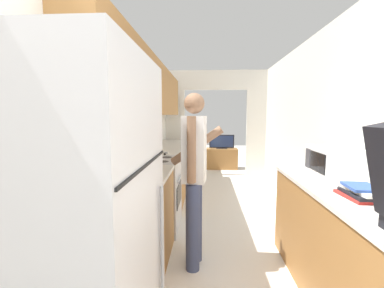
{
  "coord_description": "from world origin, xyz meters",
  "views": [
    {
      "loc": [
        -0.21,
        -0.48,
        1.46
      ],
      "look_at": [
        -0.42,
        3.3,
        1.04
      ],
      "focal_mm": 24.0,
      "sensor_mm": 36.0,
      "label": 1
    }
  ],
  "objects_px": {
    "range_oven": "(155,193)",
    "tv_cabinet": "(221,158)",
    "knife": "(165,153)",
    "television": "(222,142)",
    "book_stack": "(363,192)",
    "microwave": "(334,161)",
    "person": "(194,175)",
    "refrigerator": "(74,243)"
  },
  "relations": [
    {
      "from": "range_oven",
      "to": "tv_cabinet",
      "type": "distance_m",
      "value": 3.96
    },
    {
      "from": "refrigerator",
      "to": "tv_cabinet",
      "type": "height_order",
      "value": "refrigerator"
    },
    {
      "from": "refrigerator",
      "to": "microwave",
      "type": "xyz_separation_m",
      "value": [
        1.81,
        1.32,
        0.17
      ]
    },
    {
      "from": "refrigerator",
      "to": "microwave",
      "type": "height_order",
      "value": "refrigerator"
    },
    {
      "from": "television",
      "to": "person",
      "type": "bearing_deg",
      "value": -96.55
    },
    {
      "from": "person",
      "to": "knife",
      "type": "height_order",
      "value": "person"
    },
    {
      "from": "range_oven",
      "to": "person",
      "type": "distance_m",
      "value": 1.08
    },
    {
      "from": "knife",
      "to": "person",
      "type": "bearing_deg",
      "value": -80.0
    },
    {
      "from": "knife",
      "to": "television",
      "type": "bearing_deg",
      "value": 62.37
    },
    {
      "from": "range_oven",
      "to": "tv_cabinet",
      "type": "bearing_deg",
      "value": 74.24
    },
    {
      "from": "tv_cabinet",
      "to": "television",
      "type": "relative_size",
      "value": 1.29
    },
    {
      "from": "range_oven",
      "to": "book_stack",
      "type": "distance_m",
      "value": 2.3
    },
    {
      "from": "television",
      "to": "knife",
      "type": "relative_size",
      "value": 2.18
    },
    {
      "from": "range_oven",
      "to": "television",
      "type": "relative_size",
      "value": 1.56
    },
    {
      "from": "person",
      "to": "tv_cabinet",
      "type": "height_order",
      "value": "person"
    },
    {
      "from": "person",
      "to": "book_stack",
      "type": "relative_size",
      "value": 5.31
    },
    {
      "from": "refrigerator",
      "to": "book_stack",
      "type": "bearing_deg",
      "value": 20.69
    },
    {
      "from": "range_oven",
      "to": "person",
      "type": "xyz_separation_m",
      "value": [
        0.55,
        -0.82,
        0.44
      ]
    },
    {
      "from": "book_stack",
      "to": "tv_cabinet",
      "type": "distance_m",
      "value": 5.35
    },
    {
      "from": "book_stack",
      "to": "tv_cabinet",
      "type": "relative_size",
      "value": 0.36
    },
    {
      "from": "refrigerator",
      "to": "tv_cabinet",
      "type": "relative_size",
      "value": 2.0
    },
    {
      "from": "range_oven",
      "to": "book_stack",
      "type": "xyz_separation_m",
      "value": [
        1.72,
        -1.46,
        0.49
      ]
    },
    {
      "from": "person",
      "to": "book_stack",
      "type": "bearing_deg",
      "value": -112.02
    },
    {
      "from": "refrigerator",
      "to": "tv_cabinet",
      "type": "bearing_deg",
      "value": 80.09
    },
    {
      "from": "person",
      "to": "book_stack",
      "type": "distance_m",
      "value": 1.33
    },
    {
      "from": "microwave",
      "to": "television",
      "type": "xyz_separation_m",
      "value": [
        -0.78,
        4.54,
        -0.29
      ]
    },
    {
      "from": "television",
      "to": "tv_cabinet",
      "type": "bearing_deg",
      "value": 90.0
    },
    {
      "from": "refrigerator",
      "to": "range_oven",
      "type": "relative_size",
      "value": 1.66
    },
    {
      "from": "refrigerator",
      "to": "knife",
      "type": "relative_size",
      "value": 5.62
    },
    {
      "from": "book_stack",
      "to": "microwave",
      "type": "bearing_deg",
      "value": 78.69
    },
    {
      "from": "refrigerator",
      "to": "person",
      "type": "xyz_separation_m",
      "value": [
        0.5,
        1.27,
        0.03
      ]
    },
    {
      "from": "range_oven",
      "to": "microwave",
      "type": "distance_m",
      "value": 2.09
    },
    {
      "from": "refrigerator",
      "to": "person",
      "type": "bearing_deg",
      "value": 68.36
    },
    {
      "from": "knife",
      "to": "microwave",
      "type": "bearing_deg",
      "value": -45.11
    },
    {
      "from": "range_oven",
      "to": "knife",
      "type": "xyz_separation_m",
      "value": [
        0.07,
        0.45,
        0.45
      ]
    },
    {
      "from": "microwave",
      "to": "person",
      "type": "bearing_deg",
      "value": -177.83
    },
    {
      "from": "refrigerator",
      "to": "microwave",
      "type": "distance_m",
      "value": 2.25
    },
    {
      "from": "range_oven",
      "to": "knife",
      "type": "height_order",
      "value": "range_oven"
    },
    {
      "from": "range_oven",
      "to": "microwave",
      "type": "bearing_deg",
      "value": -22.5
    },
    {
      "from": "refrigerator",
      "to": "microwave",
      "type": "bearing_deg",
      "value": 36.13
    },
    {
      "from": "range_oven",
      "to": "television",
      "type": "xyz_separation_m",
      "value": [
        1.08,
        3.77,
        0.29
      ]
    },
    {
      "from": "microwave",
      "to": "tv_cabinet",
      "type": "bearing_deg",
      "value": 99.65
    }
  ]
}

